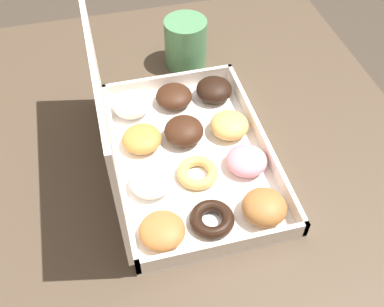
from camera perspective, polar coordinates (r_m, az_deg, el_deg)
name	(u,v)px	position (r m, az deg, el deg)	size (l,w,h in m)	color
ground_plane	(197,304)	(1.45, 0.66, -18.57)	(8.00, 8.00, 0.00)	#42382D
dining_table	(200,185)	(0.92, 0.99, -4.07)	(1.03, 0.84, 0.71)	#4C3D2D
donut_box	(176,143)	(0.80, -1.99, 1.40)	(0.41, 0.28, 0.28)	white
coffee_mug	(186,42)	(1.01, -0.82, 13.99)	(0.09, 0.09, 0.11)	#4C8456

